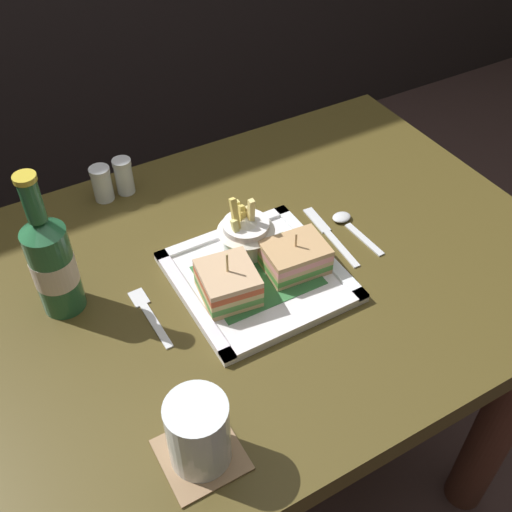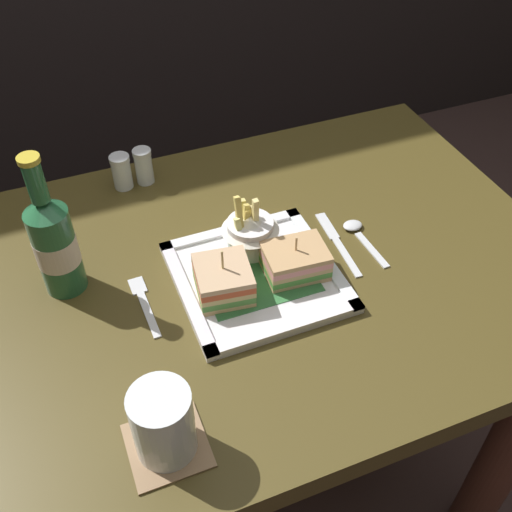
# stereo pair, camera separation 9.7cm
# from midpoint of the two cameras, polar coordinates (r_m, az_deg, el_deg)

# --- Properties ---
(ground_plane) EXTENTS (6.00, 6.00, 0.00)m
(ground_plane) POSITION_cam_midpoint_polar(r_m,az_deg,el_deg) (1.63, 1.77, -20.41)
(ground_plane) COLOR #45312F
(dining_table) EXTENTS (1.03, 0.74, 0.76)m
(dining_table) POSITION_cam_midpoint_polar(r_m,az_deg,el_deg) (1.13, 2.40, -7.46)
(dining_table) COLOR #4A3D1A
(dining_table) RESTS_ON ground_plane
(square_plate) EXTENTS (0.25, 0.25, 0.02)m
(square_plate) POSITION_cam_midpoint_polar(r_m,az_deg,el_deg) (0.98, 2.88, -2.14)
(square_plate) COLOR white
(square_plate) RESTS_ON dining_table
(sandwich_half_left) EXTENTS (0.09, 0.10, 0.09)m
(sandwich_half_left) POSITION_cam_midpoint_polar(r_m,az_deg,el_deg) (0.93, -0.13, -2.44)
(sandwich_half_left) COLOR tan
(sandwich_half_left) RESTS_ON square_plate
(sandwich_half_right) EXTENTS (0.10, 0.08, 0.07)m
(sandwich_half_right) POSITION_cam_midpoint_polar(r_m,az_deg,el_deg) (0.97, 6.55, -0.59)
(sandwich_half_right) COLOR tan
(sandwich_half_right) RESTS_ON square_plate
(fries_cup) EXTENTS (0.10, 0.10, 0.11)m
(fries_cup) POSITION_cam_midpoint_polar(r_m,az_deg,el_deg) (0.99, 2.19, 2.34)
(fries_cup) COLOR white
(fries_cup) RESTS_ON square_plate
(beer_bottle) EXTENTS (0.07, 0.07, 0.25)m
(beer_bottle) POSITION_cam_midpoint_polar(r_m,az_deg,el_deg) (0.94, -15.71, 1.06)
(beer_bottle) COLOR #255B36
(beer_bottle) RESTS_ON dining_table
(drink_coaster) EXTENTS (0.10, 0.10, 0.00)m
(drink_coaster) POSITION_cam_midpoint_polar(r_m,az_deg,el_deg) (0.81, -4.81, -17.56)
(drink_coaster) COLOR #967350
(drink_coaster) RESTS_ON dining_table
(water_glass) EXTENTS (0.08, 0.08, 0.11)m
(water_glass) POSITION_cam_midpoint_polar(r_m,az_deg,el_deg) (0.77, -5.02, -15.87)
(water_glass) COLOR silver
(water_glass) RESTS_ON dining_table
(fork) EXTENTS (0.02, 0.13, 0.00)m
(fork) POSITION_cam_midpoint_polar(r_m,az_deg,el_deg) (0.96, -7.67, -4.49)
(fork) COLOR silver
(fork) RESTS_ON dining_table
(knife) EXTENTS (0.03, 0.17, 0.00)m
(knife) POSITION_cam_midpoint_polar(r_m,az_deg,el_deg) (1.06, 10.17, 1.31)
(knife) COLOR silver
(knife) RESTS_ON dining_table
(spoon) EXTENTS (0.04, 0.13, 0.01)m
(spoon) POSITION_cam_midpoint_polar(r_m,az_deg,el_deg) (1.08, 12.06, 2.15)
(spoon) COLOR silver
(spoon) RESTS_ON dining_table
(salt_shaker) EXTENTS (0.04, 0.04, 0.07)m
(salt_shaker) POSITION_cam_midpoint_polar(r_m,az_deg,el_deg) (1.17, -10.21, 7.55)
(salt_shaker) COLOR silver
(salt_shaker) RESTS_ON dining_table
(pepper_shaker) EXTENTS (0.04, 0.04, 0.07)m
(pepper_shaker) POSITION_cam_midpoint_polar(r_m,az_deg,el_deg) (1.17, -8.19, 8.10)
(pepper_shaker) COLOR silver
(pepper_shaker) RESTS_ON dining_table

